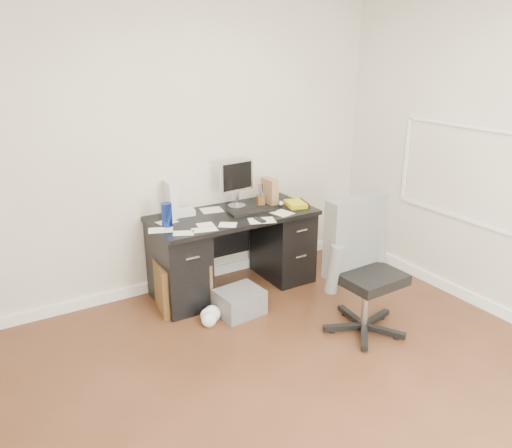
{
  "coord_description": "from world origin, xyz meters",
  "views": [
    {
      "loc": [
        -1.73,
        -2.14,
        2.18
      ],
      "look_at": [
        0.27,
        1.2,
        0.79
      ],
      "focal_mm": 35.0,
      "sensor_mm": 36.0,
      "label": 1
    }
  ],
  "objects_px": {
    "office_chair": "(368,269)",
    "wicker_basket": "(182,283)",
    "lcd_monitor": "(236,184)",
    "keyboard": "(252,212)",
    "pc_tower": "(352,235)",
    "desk": "(234,249)"
  },
  "relations": [
    {
      "from": "office_chair",
      "to": "wicker_basket",
      "type": "height_order",
      "value": "office_chair"
    },
    {
      "from": "lcd_monitor",
      "to": "wicker_basket",
      "type": "bearing_deg",
      "value": -169.3
    },
    {
      "from": "keyboard",
      "to": "wicker_basket",
      "type": "height_order",
      "value": "keyboard"
    },
    {
      "from": "lcd_monitor",
      "to": "pc_tower",
      "type": "relative_size",
      "value": 1.19
    },
    {
      "from": "keyboard",
      "to": "wicker_basket",
      "type": "xyz_separation_m",
      "value": [
        -0.71,
        0.01,
        -0.54
      ]
    },
    {
      "from": "pc_tower",
      "to": "keyboard",
      "type": "bearing_deg",
      "value": -166.61
    },
    {
      "from": "pc_tower",
      "to": "wicker_basket",
      "type": "height_order",
      "value": "wicker_basket"
    },
    {
      "from": "keyboard",
      "to": "wicker_basket",
      "type": "bearing_deg",
      "value": -178.33
    },
    {
      "from": "office_chair",
      "to": "wicker_basket",
      "type": "relative_size",
      "value": 2.49
    },
    {
      "from": "lcd_monitor",
      "to": "keyboard",
      "type": "distance_m",
      "value": 0.32
    },
    {
      "from": "desk",
      "to": "lcd_monitor",
      "type": "bearing_deg",
      "value": 51.04
    },
    {
      "from": "lcd_monitor",
      "to": "office_chair",
      "type": "bearing_deg",
      "value": -80.01
    },
    {
      "from": "lcd_monitor",
      "to": "wicker_basket",
      "type": "height_order",
      "value": "lcd_monitor"
    },
    {
      "from": "wicker_basket",
      "to": "desk",
      "type": "bearing_deg",
      "value": 6.09
    },
    {
      "from": "desk",
      "to": "office_chair",
      "type": "height_order",
      "value": "office_chair"
    },
    {
      "from": "pc_tower",
      "to": "wicker_basket",
      "type": "bearing_deg",
      "value": -169.37
    },
    {
      "from": "office_chair",
      "to": "wicker_basket",
      "type": "bearing_deg",
      "value": 131.23
    },
    {
      "from": "desk",
      "to": "lcd_monitor",
      "type": "height_order",
      "value": "lcd_monitor"
    },
    {
      "from": "desk",
      "to": "pc_tower",
      "type": "distance_m",
      "value": 1.58
    },
    {
      "from": "desk",
      "to": "office_chair",
      "type": "bearing_deg",
      "value": -65.93
    },
    {
      "from": "office_chair",
      "to": "lcd_monitor",
      "type": "bearing_deg",
      "value": 104.54
    },
    {
      "from": "office_chair",
      "to": "keyboard",
      "type": "bearing_deg",
      "value": 106.26
    }
  ]
}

